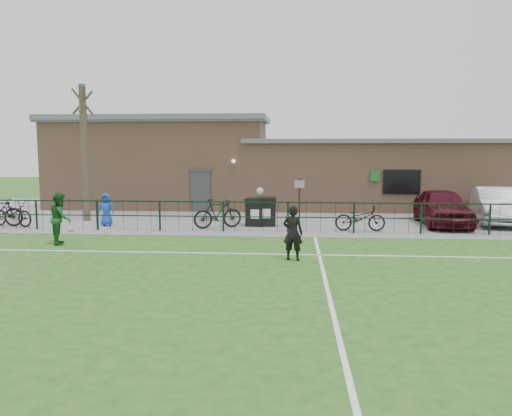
# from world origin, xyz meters

# --- Properties ---
(ground) EXTENTS (90.00, 90.00, 0.00)m
(ground) POSITION_xyz_m (0.00, 0.00, 0.00)
(ground) COLOR #225017
(ground) RESTS_ON ground
(paving_strip) EXTENTS (34.00, 13.00, 0.02)m
(paving_strip) POSITION_xyz_m (0.00, 13.50, 0.01)
(paving_strip) COLOR slate
(paving_strip) RESTS_ON ground
(pitch_line_touch) EXTENTS (28.00, 0.10, 0.01)m
(pitch_line_touch) POSITION_xyz_m (0.00, 7.80, 0.00)
(pitch_line_touch) COLOR white
(pitch_line_touch) RESTS_ON ground
(pitch_line_mid) EXTENTS (28.00, 0.10, 0.01)m
(pitch_line_mid) POSITION_xyz_m (0.00, 4.00, 0.00)
(pitch_line_mid) COLOR white
(pitch_line_mid) RESTS_ON ground
(pitch_line_perp) EXTENTS (0.10, 16.00, 0.01)m
(pitch_line_perp) POSITION_xyz_m (2.00, 0.00, 0.00)
(pitch_line_perp) COLOR white
(pitch_line_perp) RESTS_ON ground
(perimeter_fence) EXTENTS (28.00, 0.10, 1.20)m
(perimeter_fence) POSITION_xyz_m (0.00, 8.00, 0.60)
(perimeter_fence) COLOR black
(perimeter_fence) RESTS_ON ground
(bare_tree) EXTENTS (0.30, 0.30, 6.00)m
(bare_tree) POSITION_xyz_m (-8.00, 10.50, 3.00)
(bare_tree) COLOR #433429
(bare_tree) RESTS_ON ground
(wheelie_bin_left) EXTENTS (0.81, 0.89, 1.07)m
(wheelie_bin_left) POSITION_xyz_m (-0.36, 9.60, 0.56)
(wheelie_bin_left) COLOR black
(wheelie_bin_left) RESTS_ON paving_strip
(wheelie_bin_right) EXTENTS (0.80, 0.89, 1.10)m
(wheelie_bin_right) POSITION_xyz_m (0.09, 9.68, 0.57)
(wheelie_bin_right) COLOR black
(wheelie_bin_right) RESTS_ON paving_strip
(sign_post) EXTENTS (0.08, 0.08, 2.00)m
(sign_post) POSITION_xyz_m (1.45, 9.42, 1.02)
(sign_post) COLOR black
(sign_post) RESTS_ON paving_strip
(car_maroon) EXTENTS (2.01, 4.57, 1.53)m
(car_maroon) POSITION_xyz_m (7.43, 10.33, 0.79)
(car_maroon) COLOR #410B16
(car_maroon) RESTS_ON paving_strip
(car_silver) EXTENTS (2.55, 4.92, 1.54)m
(car_silver) POSITION_xyz_m (9.92, 11.05, 0.79)
(car_silver) COLOR #AAACB2
(car_silver) RESTS_ON paving_strip
(bicycle_c) EXTENTS (2.17, 1.27, 1.08)m
(bicycle_c) POSITION_xyz_m (-10.38, 8.64, 0.56)
(bicycle_c) COLOR black
(bicycle_c) RESTS_ON paving_strip
(bicycle_d) EXTENTS (2.05, 1.31, 1.19)m
(bicycle_d) POSITION_xyz_m (-1.84, 8.80, 0.62)
(bicycle_d) COLOR black
(bicycle_d) RESTS_ON paving_strip
(bicycle_e) EXTENTS (1.94, 0.70, 1.01)m
(bicycle_e) POSITION_xyz_m (3.80, 8.53, 0.53)
(bicycle_e) COLOR black
(bicycle_e) RESTS_ON paving_strip
(spectator_child) EXTENTS (0.73, 0.54, 1.35)m
(spectator_child) POSITION_xyz_m (-6.55, 9.04, 0.70)
(spectator_child) COLOR blue
(spectator_child) RESTS_ON paving_strip
(goalkeeper_kick) EXTENTS (1.55, 2.86, 1.90)m
(goalkeeper_kick) POSITION_xyz_m (1.16, 3.33, 0.83)
(goalkeeper_kick) COLOR black
(goalkeeper_kick) RESTS_ON ground
(outfield_player) EXTENTS (0.93, 1.03, 1.74)m
(outfield_player) POSITION_xyz_m (-6.64, 5.18, 0.87)
(outfield_player) COLOR #17501E
(outfield_player) RESTS_ON ground
(ball_ground) EXTENTS (0.22, 0.22, 0.22)m
(ball_ground) POSITION_xyz_m (-7.42, 7.55, 0.11)
(ball_ground) COLOR white
(ball_ground) RESTS_ON ground
(clubhouse) EXTENTS (24.25, 5.40, 4.96)m
(clubhouse) POSITION_xyz_m (-0.88, 16.50, 2.22)
(clubhouse) COLOR #A1765A
(clubhouse) RESTS_ON ground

